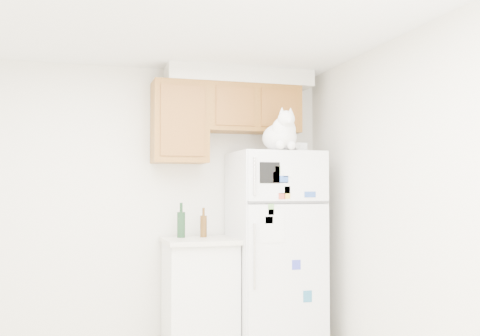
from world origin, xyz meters
name	(u,v)px	position (x,y,z in m)	size (l,w,h in m)	color
room_shell	(164,139)	(0.12, 0.24, 1.67)	(3.84, 4.04, 2.52)	silver
refrigerator	(275,245)	(1.35, 1.61, 0.85)	(0.76, 0.78, 1.70)	white
base_counter	(199,290)	(0.66, 1.68, 0.46)	(0.64, 0.64, 0.92)	white
cat	(281,135)	(1.32, 1.35, 1.84)	(0.36, 0.52, 0.37)	white
storage_box_back	(283,148)	(1.46, 1.68, 1.75)	(0.18, 0.13, 0.10)	white
storage_box_front	(298,148)	(1.57, 1.59, 1.74)	(0.15, 0.11, 0.09)	white
bottle_green	(181,220)	(0.51, 1.80, 1.08)	(0.07, 0.07, 0.32)	#19381E
bottle_amber	(203,222)	(0.72, 1.78, 1.06)	(0.06, 0.06, 0.27)	#593814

